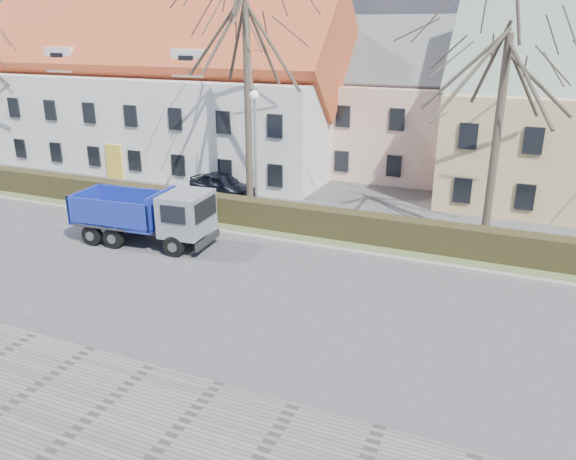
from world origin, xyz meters
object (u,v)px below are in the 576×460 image
at_px(parked_car_a, 222,185).
at_px(streetlight, 256,157).
at_px(cart_frame, 176,218).
at_px(dump_truck, 139,215).

bearing_deg(parked_car_a, streetlight, -118.15).
height_order(cart_frame, parked_car_a, parked_car_a).
xyz_separation_m(dump_truck, parked_car_a, (-0.33, 7.97, -0.62)).
distance_m(streetlight, cart_frame, 4.94).
bearing_deg(cart_frame, streetlight, 34.39).
relative_size(streetlight, cart_frame, 8.32).
height_order(streetlight, parked_car_a, streetlight).
distance_m(dump_truck, parked_car_a, 8.00).
distance_m(cart_frame, parked_car_a, 5.29).
xyz_separation_m(streetlight, cart_frame, (-3.31, -2.26, -2.89)).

